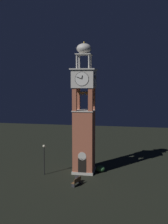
{
  "coord_description": "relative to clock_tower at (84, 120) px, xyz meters",
  "views": [
    {
      "loc": [
        6.92,
        -36.53,
        12.32
      ],
      "look_at": [
        0.0,
        0.0,
        8.25
      ],
      "focal_mm": 44.96,
      "sensor_mm": 36.0,
      "label": 1
    }
  ],
  "objects": [
    {
      "name": "ground",
      "position": [
        -0.0,
        0.0,
        -7.17
      ],
      "size": [
        80.0,
        80.0,
        0.0
      ],
      "primitive_type": "plane",
      "color": "black"
    },
    {
      "name": "clock_tower",
      "position": [
        0.0,
        0.0,
        0.0
      ],
      "size": [
        3.26,
        3.26,
        17.48
      ],
      "color": "#AD5B42",
      "rests_on": "ground"
    },
    {
      "name": "park_bench",
      "position": [
        0.07,
        -5.07,
        -6.68
      ],
      "size": [
        0.91,
        1.66,
        0.95
      ],
      "color": "brown",
      "rests_on": "ground"
    },
    {
      "name": "lamp_post",
      "position": [
        -4.97,
        -2.06,
        -4.39
      ],
      "size": [
        0.36,
        0.36,
        4.02
      ],
      "color": "black",
      "rests_on": "ground"
    },
    {
      "name": "trash_bin",
      "position": [
        -0.08,
        -4.13,
        -6.77
      ],
      "size": [
        0.52,
        0.52,
        0.8
      ],
      "primitive_type": "cylinder",
      "color": "#2D2D33",
      "rests_on": "ground"
    },
    {
      "name": "shrub_near_entry",
      "position": [
        2.21,
        0.55,
        -6.75
      ],
      "size": [
        1.22,
        1.22,
        0.82
      ],
      "primitive_type": "ellipsoid",
      "color": "#336638",
      "rests_on": "ground"
    }
  ]
}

